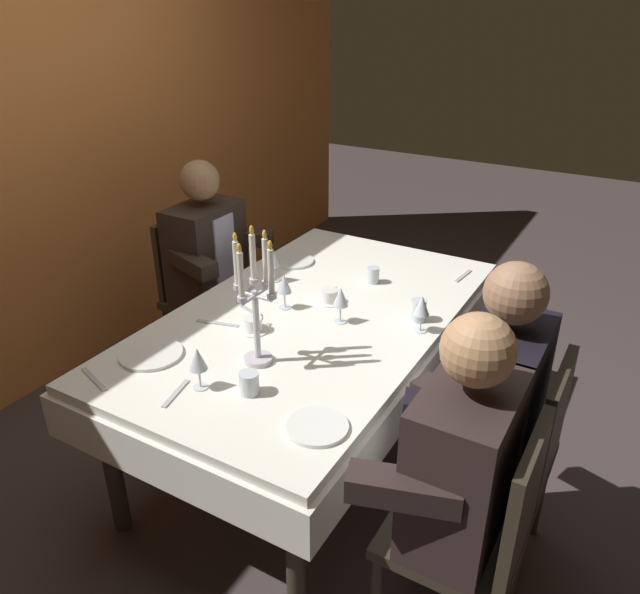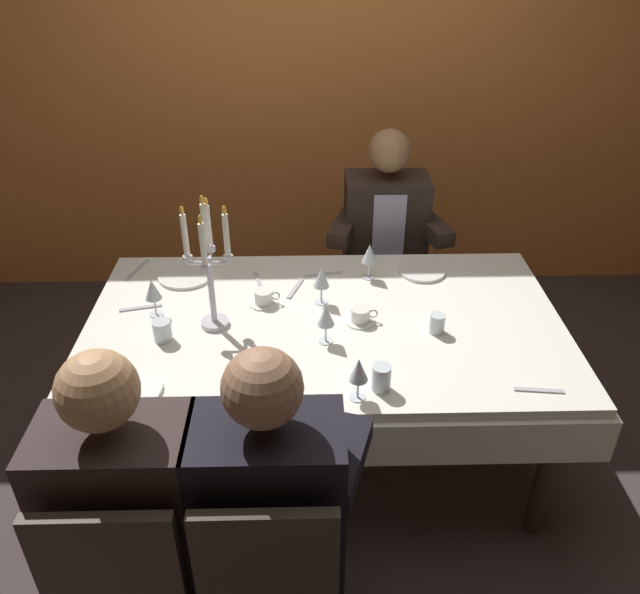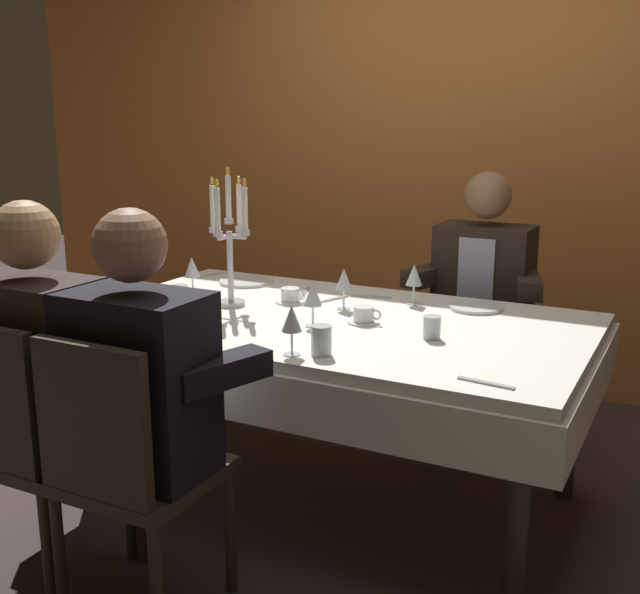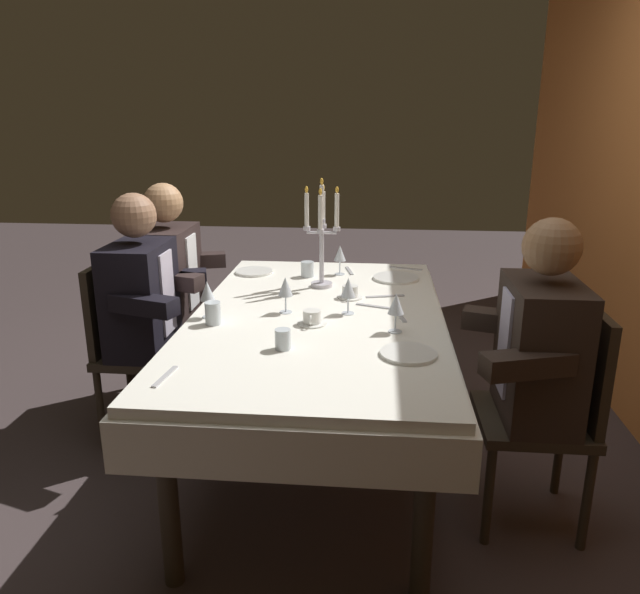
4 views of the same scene
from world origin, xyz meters
The scene contains 26 objects.
ground_plane centered at (0.00, 0.00, 0.00)m, with size 12.00×12.00×0.00m, color #3F3434.
back_wall centered at (0.00, 1.66, 1.35)m, with size 6.00×0.12×2.70m, color orange.
dining_table centered at (0.00, 0.00, 0.62)m, with size 1.94×1.14×0.74m.
candelabra centered at (-0.43, -0.02, 1.00)m, with size 0.19×0.19×0.55m.
dinner_plate_0 centered at (-0.67, -0.42, 0.75)m, with size 0.21×0.21×0.01m, color white.
dinner_plate_1 centered at (-0.61, 0.36, 0.75)m, with size 0.24×0.24×0.01m, color white.
dinner_plate_2 centered at (0.45, 0.38, 0.75)m, with size 0.21×0.21×0.01m, color white.
wine_glass_0 centered at (0.00, -0.14, 0.85)m, with size 0.07×0.07×0.16m.
wine_glass_1 centered at (-0.68, 0.06, 0.86)m, with size 0.07×0.07×0.16m.
wine_glass_2 centered at (0.21, 0.34, 0.86)m, with size 0.07×0.07×0.16m.
wine_glass_3 centered at (0.10, -0.47, 0.85)m, with size 0.07×0.07×0.16m.
wine_glass_4 centered at (-0.01, 0.14, 0.85)m, with size 0.07×0.07×0.16m.
water_tumbler_0 centered at (0.18, -0.42, 0.79)m, with size 0.07×0.07×0.10m, color silver.
water_tumbler_1 centered at (0.43, -0.09, 0.78)m, with size 0.06×0.06×0.08m, color silver.
water_tumbler_2 centered at (-0.62, -0.11, 0.78)m, with size 0.07×0.07×0.08m, color silver.
coffee_cup_0 centered at (-0.25, 0.13, 0.77)m, with size 0.13×0.12×0.06m.
coffee_cup_1 centered at (0.14, -0.01, 0.77)m, with size 0.13×0.12×0.06m.
knife_0 centered at (-0.28, 0.30, 0.74)m, with size 0.19×0.02×0.01m, color #B7B7BC.
fork_1 centered at (0.01, 0.37, 0.74)m, with size 0.17×0.02×0.01m, color #B7B7BC.
spoon_2 centered at (-0.12, 0.25, 0.74)m, with size 0.17×0.02×0.01m, color #B7B7BC.
knife_3 centered at (-0.84, 0.43, 0.74)m, with size 0.19×0.02×0.01m, color #B7B7BC.
spoon_4 centered at (-0.76, 0.11, 0.74)m, with size 0.17×0.02×0.01m, color #B7B7BC.
fork_5 centered at (0.72, -0.45, 0.74)m, with size 0.17×0.02×0.01m, color #B7B7BC.
seated_diner_0 centered at (-0.59, -0.89, 0.74)m, with size 0.63×0.48×1.24m.
seated_diner_1 centered at (-0.18, -0.89, 0.74)m, with size 0.63×0.48×1.24m.
seated_diner_2 centered at (0.34, 0.89, 0.74)m, with size 0.63×0.48×1.24m.
Camera 3 is at (1.25, -2.50, 1.49)m, focal length 43.07 mm.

